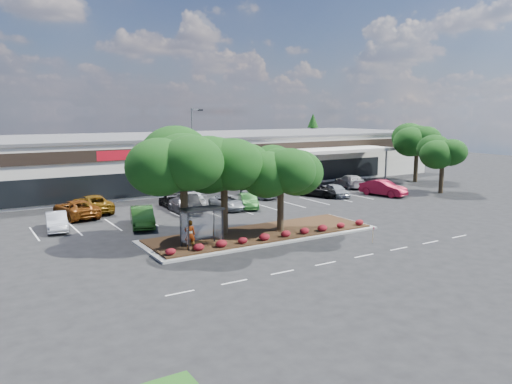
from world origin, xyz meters
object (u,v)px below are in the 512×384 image
light_pole (193,161)px  car_0 (57,221)px  survey_stake (373,233)px  car_1 (142,217)px

light_pole → car_0: (-14.27, -5.50, -3.52)m
survey_stake → car_1: size_ratio=0.23×
light_pole → car_1: light_pole is taller
light_pole → car_0: size_ratio=2.21×
light_pole → car_1: size_ratio=1.94×
light_pole → car_0: light_pole is taller
light_pole → survey_stake: bearing=-78.8°
car_1 → survey_stake: bearing=-32.5°
survey_stake → car_1: 18.18m
survey_stake → car_1: car_1 is taller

